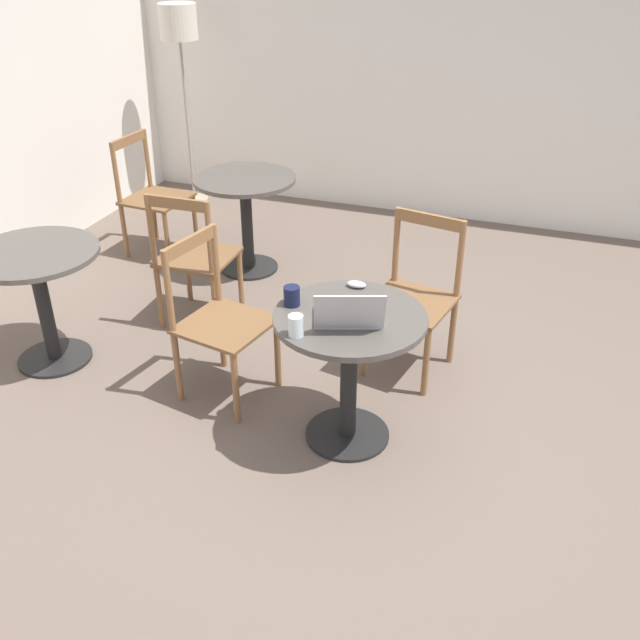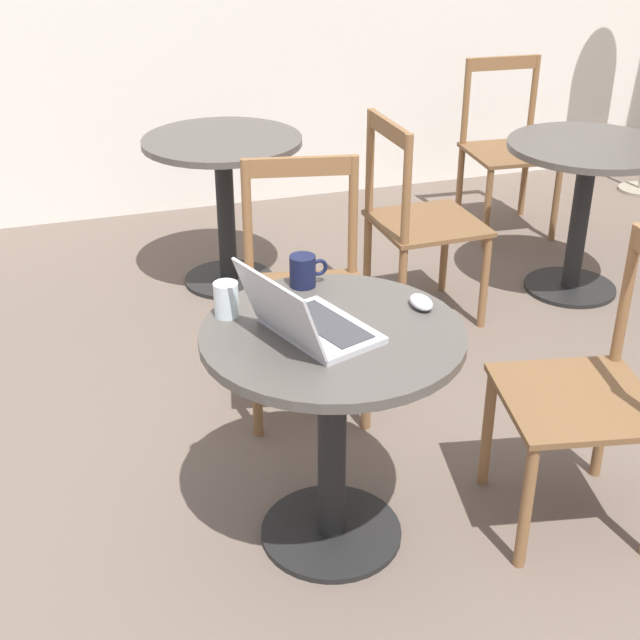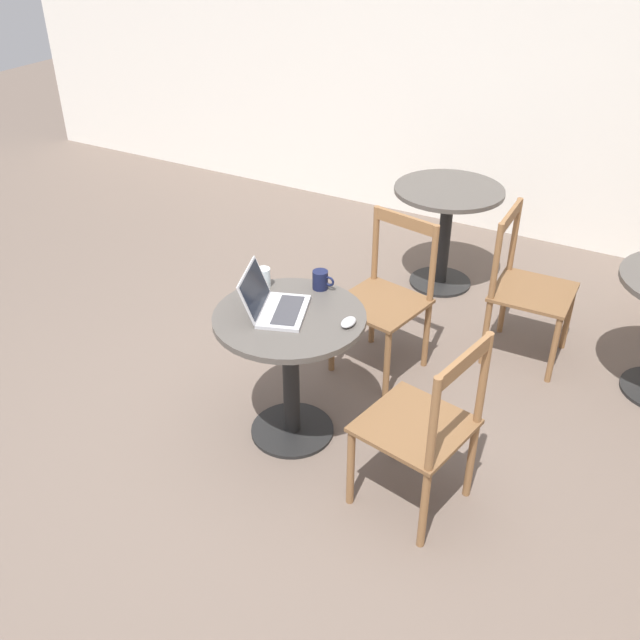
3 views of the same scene
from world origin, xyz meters
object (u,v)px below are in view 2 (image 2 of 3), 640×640
at_px(chair_mid_left, 418,222).
at_px(laptop, 308,322).
at_px(cafe_table_mid, 585,184).
at_px(chair_near_back, 305,291).
at_px(mug, 304,271).
at_px(drinking_glass, 226,299).
at_px(chair_near_right, 593,395).
at_px(cafe_table_near, 332,389).
at_px(mouse, 421,302).
at_px(chair_mid_back, 507,148).
at_px(cafe_table_far, 224,178).

distance_m(chair_mid_left, laptop, 1.61).
bearing_deg(cafe_table_mid, chair_near_back, -160.78).
bearing_deg(mug, drinking_glass, -155.12).
xyz_separation_m(chair_mid_left, mug, (-0.82, -1.00, 0.32)).
bearing_deg(chair_near_right, mug, 149.67).
distance_m(cafe_table_near, laptop, 0.25).
height_order(chair_near_back, mouse, chair_near_back).
distance_m(cafe_table_near, chair_mid_back, 2.74).
distance_m(chair_near_right, chair_mid_back, 2.48).
xyz_separation_m(chair_near_back, mug, (-0.15, -0.49, 0.32)).
distance_m(cafe_table_near, chair_near_right, 0.79).
bearing_deg(mug, laptop, -104.47).
xyz_separation_m(chair_near_right, drinking_glass, (-1.03, 0.32, 0.32)).
bearing_deg(laptop, cafe_table_mid, 37.49).
bearing_deg(cafe_table_mid, mug, -148.37).
xyz_separation_m(chair_near_back, drinking_glass, (-0.41, -0.62, 0.32)).
relative_size(cafe_table_near, chair_mid_back, 0.81).
relative_size(cafe_table_near, cafe_table_far, 1.00).
distance_m(chair_mid_back, mouse, 2.54).
height_order(cafe_table_near, laptop, laptop).
height_order(mouse, mug, mug).
relative_size(cafe_table_near, chair_near_back, 0.81).
height_order(cafe_table_near, cafe_table_mid, same).
bearing_deg(chair_near_right, chair_near_back, 123.07).
height_order(cafe_table_far, chair_mid_left, chair_mid_left).
distance_m(cafe_table_near, cafe_table_mid, 2.11).
xyz_separation_m(cafe_table_mid, drinking_glass, (-1.91, -1.14, 0.24)).
height_order(chair_near_back, chair_mid_back, same).
relative_size(chair_near_right, drinking_glass, 9.03).
distance_m(laptop, mug, 0.32).
relative_size(laptop, drinking_glass, 3.90).
bearing_deg(cafe_table_near, chair_mid_back, 51.35).
bearing_deg(chair_mid_left, drinking_glass, -133.98).
bearing_deg(mouse, laptop, -168.92).
height_order(cafe_table_mid, chair_mid_left, chair_mid_left).
height_order(laptop, mouse, laptop).
relative_size(chair_mid_back, drinking_glass, 9.03).
relative_size(cafe_table_near, chair_mid_left, 0.81).
xyz_separation_m(cafe_table_far, drinking_glass, (-0.36, -1.73, 0.24)).
bearing_deg(mug, chair_mid_back, 47.23).
distance_m(chair_near_right, chair_mid_left, 1.44).
xyz_separation_m(cafe_table_mid, chair_near_back, (-1.50, -0.52, -0.08)).
height_order(chair_near_back, laptop, laptop).
xyz_separation_m(chair_mid_left, laptop, (-0.90, -1.31, 0.31)).
height_order(chair_mid_back, mouse, chair_mid_back).
bearing_deg(chair_mid_back, laptop, -129.66).
xyz_separation_m(cafe_table_near, cafe_table_mid, (1.65, 1.31, 0.00)).
height_order(chair_near_right, mug, chair_near_right).
xyz_separation_m(cafe_table_mid, mug, (-1.65, -1.02, 0.24)).
height_order(cafe_table_near, chair_mid_back, chair_mid_back).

